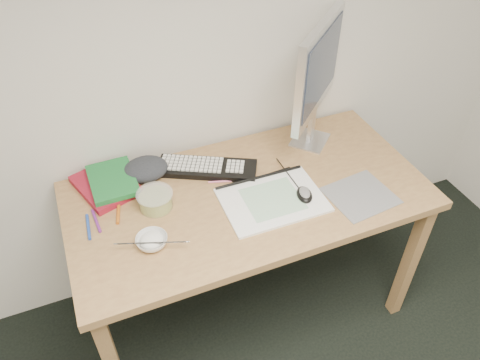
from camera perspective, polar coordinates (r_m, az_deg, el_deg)
The scene contains 18 objects.
desk at distance 1.88m, azimuth 1.03°, elevation -3.34°, with size 1.40×0.70×0.75m.
mousepad at distance 1.87m, azimuth 14.47°, elevation -1.84°, with size 0.24×0.22×0.00m, color slate.
sketchpad at distance 1.79m, azimuth 3.98°, elevation -2.45°, with size 0.38×0.27×0.01m, color white.
keyboard at distance 1.92m, azimuth -4.04°, elevation 1.45°, with size 0.40×0.13×0.02m, color black.
monitor at distance 1.93m, azimuth 9.48°, elevation 12.91°, with size 0.37×0.34×0.54m.
mouse at distance 1.80m, azimuth 7.89°, elevation -1.55°, with size 0.06×0.09×0.03m, color black.
rice_bowl at distance 1.65m, azimuth -10.69°, elevation -7.35°, with size 0.11×0.11×0.03m, color white.
chopsticks at distance 1.62m, azimuth -10.72°, elevation -7.54°, with size 0.02×0.02×0.24m, color #BABBBD.
fruit_tub at distance 1.77m, azimuth -10.28°, elevation -2.43°, with size 0.14×0.14×0.07m, color #EAEF54.
book_red at distance 1.91m, azimuth -16.04°, elevation -0.61°, with size 0.19×0.26×0.03m, color maroon.
book_green at distance 1.89m, azimuth -15.29°, elevation -0.02°, with size 0.17×0.24×0.02m, color #1B6C2F.
cloth_lump at distance 1.92m, azimuth -11.45°, elevation 1.30°, with size 0.15×0.13×0.06m, color #2A2C32.
pencil_pink at distance 1.87m, azimuth -0.81°, elevation -0.10°, with size 0.01×0.01×0.20m, color pink.
pencil_tan at distance 1.84m, azimuth 1.20°, elevation -0.91°, with size 0.01×0.01×0.18m, color tan.
pencil_black at distance 1.91m, azimuth 3.57°, elevation 0.75°, with size 0.01×0.01×0.19m, color black.
marker_blue at distance 1.77m, azimuth -18.01°, elevation -5.45°, with size 0.01×0.01×0.13m, color #1F44A8.
marker_orange at distance 1.80m, azimuth -14.61°, elevation -3.67°, with size 0.01×0.01×0.13m, color #C25F16.
marker_purple at distance 1.79m, azimuth -17.12°, elevation -4.77°, with size 0.01×0.01×0.12m, color #722486.
Camera 1 is at (-0.30, 0.20, 1.99)m, focal length 35.00 mm.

